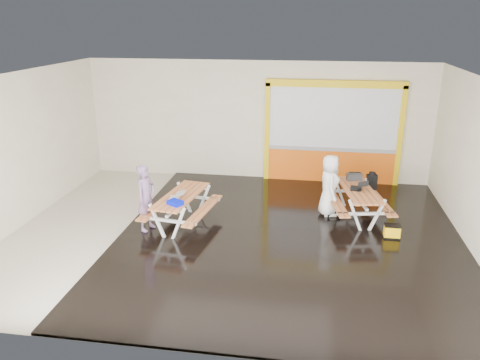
% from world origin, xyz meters
% --- Properties ---
extents(room, '(10.02, 8.02, 3.52)m').
position_xyz_m(room, '(0.00, 0.00, 1.75)').
color(room, beige).
rests_on(room, ground).
extents(deck, '(7.50, 7.98, 0.05)m').
position_xyz_m(deck, '(1.25, 0.00, 0.03)').
color(deck, black).
rests_on(deck, room).
extents(kiosk, '(3.88, 0.16, 3.00)m').
position_xyz_m(kiosk, '(2.20, 3.93, 1.44)').
color(kiosk, '#E75B0E').
rests_on(kiosk, room).
extents(picnic_table_left, '(1.59, 2.13, 0.79)m').
position_xyz_m(picnic_table_left, '(-1.27, 0.27, 0.60)').
color(picnic_table_left, '#C76F39').
rests_on(picnic_table_left, deck).
extents(picnic_table_right, '(1.65, 2.15, 0.78)m').
position_xyz_m(picnic_table_right, '(2.79, 1.33, 0.59)').
color(picnic_table_right, '#C76F39').
rests_on(picnic_table_right, deck).
extents(person_left, '(0.51, 0.64, 1.53)m').
position_xyz_m(person_left, '(-1.97, -0.12, 0.82)').
color(person_left, slate).
rests_on(person_left, deck).
extents(person_right, '(0.56, 0.79, 1.50)m').
position_xyz_m(person_right, '(2.11, 1.39, 0.81)').
color(person_right, white).
rests_on(person_right, deck).
extents(laptop_left, '(0.39, 0.36, 0.15)m').
position_xyz_m(laptop_left, '(-1.31, 0.05, 0.84)').
color(laptop_left, silver).
rests_on(laptop_left, picnic_table_left).
extents(laptop_right, '(0.45, 0.41, 0.17)m').
position_xyz_m(laptop_right, '(2.79, 1.33, 0.83)').
color(laptop_right, black).
rests_on(laptop_right, picnic_table_right).
extents(blue_pouch, '(0.39, 0.35, 0.09)m').
position_xyz_m(blue_pouch, '(-1.23, -0.32, 0.83)').
color(blue_pouch, '#010ED2').
rests_on(blue_pouch, picnic_table_left).
extents(toolbox, '(0.40, 0.23, 0.22)m').
position_xyz_m(toolbox, '(2.73, 1.97, 0.86)').
color(toolbox, black).
rests_on(toolbox, picnic_table_right).
extents(backpack, '(0.27, 0.18, 0.45)m').
position_xyz_m(backpack, '(3.19, 2.18, 0.71)').
color(backpack, black).
rests_on(backpack, picnic_table_right).
extents(dark_case, '(0.41, 0.37, 0.13)m').
position_xyz_m(dark_case, '(2.22, 1.37, 0.11)').
color(dark_case, black).
rests_on(dark_case, deck).
extents(fluke_bag, '(0.35, 0.23, 0.30)m').
position_xyz_m(fluke_bag, '(3.47, 0.30, 0.20)').
color(fluke_bag, black).
rests_on(fluke_bag, deck).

